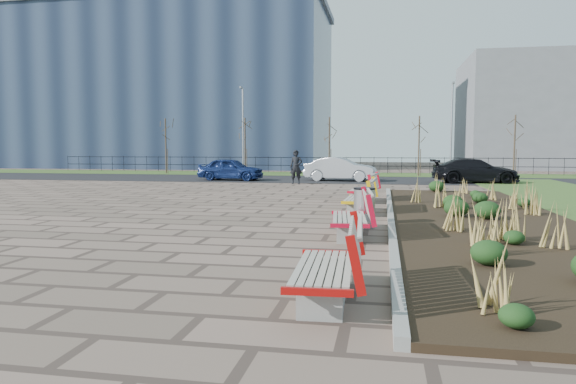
% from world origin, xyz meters
% --- Properties ---
extents(ground, '(120.00, 120.00, 0.00)m').
position_xyz_m(ground, '(0.00, 0.00, 0.00)').
color(ground, '#725B4E').
rests_on(ground, ground).
extents(planting_bed, '(4.50, 18.00, 0.10)m').
position_xyz_m(planting_bed, '(6.25, 5.00, 0.05)').
color(planting_bed, black).
rests_on(planting_bed, ground).
extents(planting_curb, '(0.16, 18.00, 0.15)m').
position_xyz_m(planting_curb, '(3.92, 5.00, 0.07)').
color(planting_curb, gray).
rests_on(planting_curb, ground).
extents(grass_verge_far, '(80.00, 5.00, 0.04)m').
position_xyz_m(grass_verge_far, '(0.00, 28.00, 0.02)').
color(grass_verge_far, '#33511E').
rests_on(grass_verge_far, ground).
extents(road, '(80.00, 7.00, 0.02)m').
position_xyz_m(road, '(0.00, 22.00, 0.01)').
color(road, black).
rests_on(road, ground).
extents(bench_a, '(0.99, 2.14, 1.00)m').
position_xyz_m(bench_a, '(3.00, -2.54, 0.50)').
color(bench_a, '#AF0D0B').
rests_on(bench_a, ground).
extents(bench_b, '(1.08, 2.17, 1.00)m').
position_xyz_m(bench_b, '(3.00, 2.16, 0.50)').
color(bench_b, red).
rests_on(bench_b, ground).
extents(bench_c, '(0.99, 2.14, 1.00)m').
position_xyz_m(bench_c, '(3.00, 6.36, 0.50)').
color(bench_c, yellow).
rests_on(bench_c, ground).
extents(bench_d, '(1.13, 2.19, 1.00)m').
position_xyz_m(bench_d, '(3.00, 9.71, 0.50)').
color(bench_d, red).
rests_on(bench_d, ground).
extents(litter_bin, '(0.51, 0.51, 0.96)m').
position_xyz_m(litter_bin, '(3.27, 3.64, 0.48)').
color(litter_bin, '#B2B2B7').
rests_on(litter_bin, ground).
extents(pedestrian, '(0.69, 0.48, 1.81)m').
position_xyz_m(pedestrian, '(-0.86, 17.95, 0.90)').
color(pedestrian, black).
rests_on(pedestrian, ground).
extents(car_blue, '(3.93, 1.82, 1.30)m').
position_xyz_m(car_blue, '(-5.14, 20.16, 0.67)').
color(car_blue, navy).
rests_on(car_blue, road).
extents(car_silver, '(4.23, 1.77, 1.36)m').
position_xyz_m(car_silver, '(1.27, 20.74, 0.70)').
color(car_silver, '#ADAEB5').
rests_on(car_silver, road).
extents(car_black, '(4.67, 2.14, 1.32)m').
position_xyz_m(car_black, '(8.59, 20.34, 0.68)').
color(car_black, black).
rests_on(car_black, road).
extents(tree_a, '(1.40, 1.40, 4.00)m').
position_xyz_m(tree_a, '(-12.00, 26.50, 2.04)').
color(tree_a, '#4C3D2D').
rests_on(tree_a, grass_verge_far).
extents(tree_b, '(1.40, 1.40, 4.00)m').
position_xyz_m(tree_b, '(-6.00, 26.50, 2.04)').
color(tree_b, '#4C3D2D').
rests_on(tree_b, grass_verge_far).
extents(tree_c, '(1.40, 1.40, 4.00)m').
position_xyz_m(tree_c, '(0.00, 26.50, 2.04)').
color(tree_c, '#4C3D2D').
rests_on(tree_c, grass_verge_far).
extents(tree_d, '(1.40, 1.40, 4.00)m').
position_xyz_m(tree_d, '(6.00, 26.50, 2.04)').
color(tree_d, '#4C3D2D').
rests_on(tree_d, grass_verge_far).
extents(tree_e, '(1.40, 1.40, 4.00)m').
position_xyz_m(tree_e, '(12.00, 26.50, 2.04)').
color(tree_e, '#4C3D2D').
rests_on(tree_e, grass_verge_far).
extents(lamp_west, '(0.24, 0.60, 6.00)m').
position_xyz_m(lamp_west, '(-6.00, 26.00, 3.04)').
color(lamp_west, gray).
rests_on(lamp_west, grass_verge_far).
extents(lamp_east, '(0.24, 0.60, 6.00)m').
position_xyz_m(lamp_east, '(8.00, 26.00, 3.04)').
color(lamp_east, gray).
rests_on(lamp_east, grass_verge_far).
extents(railing_fence, '(44.00, 0.10, 1.20)m').
position_xyz_m(railing_fence, '(0.00, 29.50, 0.64)').
color(railing_fence, black).
rests_on(railing_fence, grass_verge_far).
extents(building_glass, '(40.00, 14.00, 15.00)m').
position_xyz_m(building_glass, '(-22.00, 40.00, 7.50)').
color(building_glass, '#192338').
rests_on(building_glass, ground).
extents(building_grey, '(18.00, 12.00, 10.00)m').
position_xyz_m(building_grey, '(20.00, 42.00, 5.00)').
color(building_grey, slate).
rests_on(building_grey, ground).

